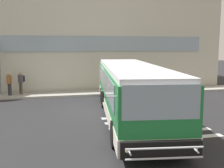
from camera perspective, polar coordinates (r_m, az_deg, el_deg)
name	(u,v)px	position (r m, az deg, el deg)	size (l,w,h in m)	color
ground_plane	(97,108)	(16.38, -3.06, -5.02)	(80.00, 90.00, 0.02)	#232326
bay_paint_stripes	(156,126)	(12.98, 9.02, -8.54)	(4.40, 3.96, 0.01)	silver
terminal_building	(69,42)	(27.46, -8.77, 8.54)	(25.59, 13.80, 7.97)	beige
boarding_curb	(86,93)	(21.02, -5.29, -1.90)	(27.79, 2.00, 0.15)	#9E9B93
bus_main_foreground	(131,92)	(13.86, 3.87, -1.75)	(4.52, 12.27, 2.70)	#1E7238
passenger_near_column	(9,82)	(20.79, -20.42, 0.32)	(0.42, 0.47, 1.68)	#2D2D33
passenger_by_doorway	(21,81)	(21.05, -18.27, 0.60)	(0.49, 0.52, 1.68)	#4C4233
safety_bollard_yellow	(136,89)	(20.58, 5.08, -1.05)	(0.18, 0.18, 0.90)	yellow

